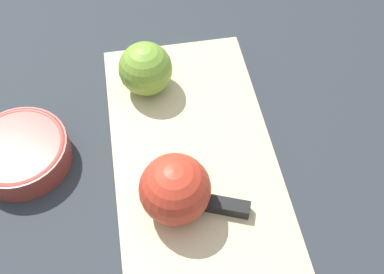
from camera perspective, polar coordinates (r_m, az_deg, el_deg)
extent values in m
plane|color=#282D33|center=(0.63, 0.00, -2.00)|extent=(4.00, 4.00, 0.00)
cube|color=#D1B789|center=(0.62, 0.00, -1.54)|extent=(0.42, 0.26, 0.02)
sphere|color=olive|center=(0.65, -5.92, 8.61)|extent=(0.08, 0.08, 0.08)
cylinder|color=beige|center=(0.65, -6.31, 8.24)|extent=(0.05, 0.06, 0.07)
sphere|color=red|center=(0.53, -2.17, -6.64)|extent=(0.09, 0.09, 0.09)
cylinder|color=beige|center=(0.53, -2.98, -6.45)|extent=(0.08, 0.03, 0.08)
cube|color=silver|center=(0.57, -2.46, -7.88)|extent=(0.03, 0.08, 0.00)
cube|color=black|center=(0.56, 4.44, -8.78)|extent=(0.03, 0.06, 0.02)
cylinder|color=#99382D|center=(0.65, -20.84, -1.85)|extent=(0.13, 0.13, 0.04)
torus|color=#99382D|center=(0.64, -21.23, -1.12)|extent=(0.13, 0.13, 0.01)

